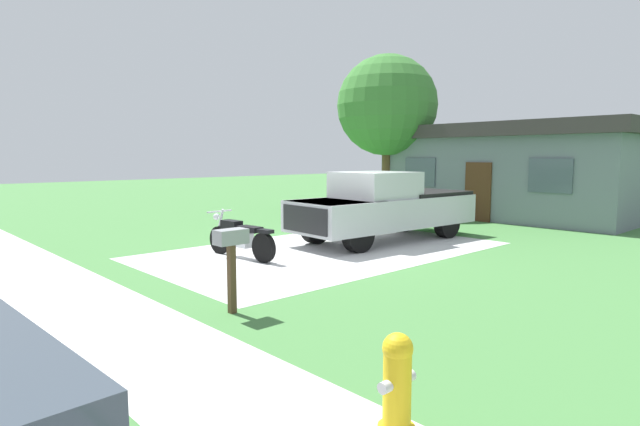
# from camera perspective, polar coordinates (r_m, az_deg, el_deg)

# --- Properties ---
(ground_plane) EXTENTS (80.00, 80.00, 0.00)m
(ground_plane) POSITION_cam_1_polar(r_m,az_deg,el_deg) (12.71, 0.71, -4.18)
(ground_plane) COLOR #43793D
(driveway_pad) EXTENTS (5.23, 8.68, 0.01)m
(driveway_pad) POSITION_cam_1_polar(r_m,az_deg,el_deg) (12.71, 0.71, -4.17)
(driveway_pad) COLOR #BDBDBD
(driveway_pad) RESTS_ON ground
(sidewalk_strip) EXTENTS (36.00, 1.80, 0.01)m
(sidewalk_strip) POSITION_cam_1_polar(r_m,az_deg,el_deg) (9.70, -26.20, -8.17)
(sidewalk_strip) COLOR silver
(sidewalk_strip) RESTS_ON ground
(motorcycle) EXTENTS (2.21, 0.70, 1.09)m
(motorcycle) POSITION_cam_1_polar(r_m,az_deg,el_deg) (11.86, -8.86, -2.71)
(motorcycle) COLOR black
(motorcycle) RESTS_ON ground
(pickup_truck) EXTENTS (2.32, 5.73, 1.90)m
(pickup_truck) POSITION_cam_1_polar(r_m,az_deg,el_deg) (14.23, 7.38, 0.78)
(pickup_truck) COLOR black
(pickup_truck) RESTS_ON ground
(fire_hydrant) EXTENTS (0.32, 0.40, 0.87)m
(fire_hydrant) POSITION_cam_1_polar(r_m,az_deg,el_deg) (4.57, 8.58, -18.33)
(fire_hydrant) COLOR yellow
(fire_hydrant) RESTS_ON ground
(mailbox) EXTENTS (0.26, 0.48, 1.26)m
(mailbox) POSITION_cam_1_polar(r_m,az_deg,el_deg) (7.65, -9.86, -3.89)
(mailbox) COLOR #4C3823
(mailbox) RESTS_ON ground
(shade_tree) EXTENTS (4.09, 4.09, 6.43)m
(shade_tree) POSITION_cam_1_polar(r_m,az_deg,el_deg) (21.56, 7.48, 11.75)
(shade_tree) COLOR brown
(shade_tree) RESTS_ON ground
(neighbor_house) EXTENTS (9.60, 5.60, 3.50)m
(neighbor_house) POSITION_cam_1_polar(r_m,az_deg,el_deg) (21.26, 20.65, 4.52)
(neighbor_house) COLOR slate
(neighbor_house) RESTS_ON ground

